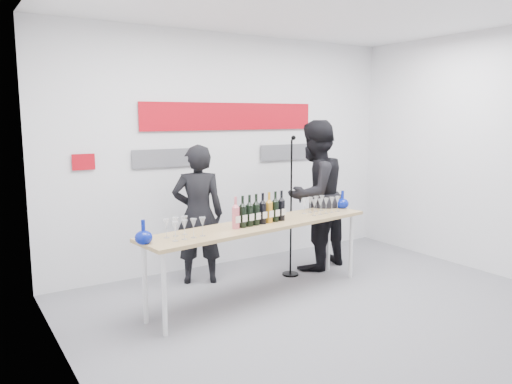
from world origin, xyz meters
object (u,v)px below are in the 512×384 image
(tasting_table, at_px, (261,229))
(presenter_left, at_px, (198,214))
(mic_stand, at_px, (291,234))
(presenter_right, at_px, (314,195))

(tasting_table, distance_m, presenter_left, 0.89)
(tasting_table, relative_size, mic_stand, 1.62)
(presenter_left, height_order, presenter_right, presenter_right)
(tasting_table, distance_m, presenter_right, 1.30)
(tasting_table, height_order, mic_stand, mic_stand)
(tasting_table, bearing_deg, presenter_left, 105.04)
(presenter_right, bearing_deg, mic_stand, -1.56)
(tasting_table, height_order, presenter_left, presenter_left)
(tasting_table, relative_size, presenter_left, 1.71)
(presenter_left, relative_size, presenter_right, 0.86)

